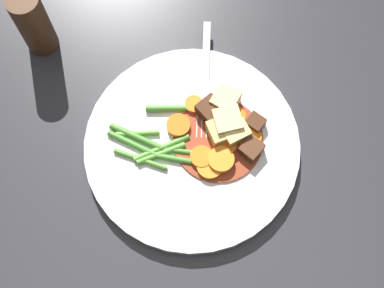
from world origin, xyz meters
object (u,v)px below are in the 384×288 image
at_px(potato_chunk_0, 225,101).
at_px(pepper_mill, 33,23).
at_px(carrot_slice_2, 226,145).
at_px(carrot_slice_6, 235,117).
at_px(carrot_slice_0, 249,137).
at_px(potato_chunk_1, 227,122).
at_px(potato_chunk_2, 236,136).
at_px(dinner_plate, 192,146).
at_px(carrot_slice_4, 221,160).
at_px(carrot_slice_3, 210,166).
at_px(meat_chunk_2, 210,110).
at_px(carrot_slice_1, 178,126).
at_px(potato_chunk_3, 219,132).
at_px(meat_chunk_1, 251,149).
at_px(carrot_slice_5, 194,105).
at_px(carrot_slice_7, 201,157).
at_px(meat_chunk_0, 255,123).
at_px(fork, 205,82).

xyz_separation_m(potato_chunk_0, pepper_mill, (-0.24, 0.15, 0.02)).
height_order(carrot_slice_2, carrot_slice_6, carrot_slice_6).
distance_m(carrot_slice_0, potato_chunk_1, 0.04).
height_order(carrot_slice_6, potato_chunk_2, potato_chunk_2).
bearing_deg(potato_chunk_0, dinner_plate, -138.04).
bearing_deg(potato_chunk_1, carrot_slice_4, -109.99).
relative_size(carrot_slice_3, potato_chunk_1, 1.00).
bearing_deg(potato_chunk_2, meat_chunk_2, 122.08).
height_order(carrot_slice_1, potato_chunk_3, potato_chunk_3).
bearing_deg(potato_chunk_2, potato_chunk_1, 112.15).
relative_size(meat_chunk_1, pepper_mill, 0.25).
bearing_deg(potato_chunk_0, pepper_mill, 147.91).
height_order(carrot_slice_1, meat_chunk_1, meat_chunk_1).
height_order(carrot_slice_0, potato_chunk_1, potato_chunk_1).
xyz_separation_m(carrot_slice_3, potato_chunk_3, (0.02, 0.04, 0.01)).
distance_m(carrot_slice_5, meat_chunk_1, 0.10).
distance_m(carrot_slice_6, potato_chunk_1, 0.02).
bearing_deg(carrot_slice_5, pepper_mill, 143.84).
xyz_separation_m(carrot_slice_7, potato_chunk_1, (0.04, 0.04, 0.01)).
bearing_deg(potato_chunk_3, meat_chunk_0, 6.91).
distance_m(carrot_slice_0, carrot_slice_6, 0.03).
distance_m(carrot_slice_2, potato_chunk_2, 0.02).
bearing_deg(potato_chunk_1, fork, 103.05).
height_order(carrot_slice_3, meat_chunk_0, meat_chunk_0).
distance_m(dinner_plate, potato_chunk_3, 0.04).
relative_size(carrot_slice_5, potato_chunk_1, 0.71).
bearing_deg(pepper_mill, carrot_slice_0, -37.85).
distance_m(carrot_slice_6, fork, 0.07).
distance_m(carrot_slice_5, carrot_slice_6, 0.06).
distance_m(carrot_slice_5, fork, 0.04).
xyz_separation_m(carrot_slice_1, potato_chunk_1, (0.06, -0.01, 0.01)).
xyz_separation_m(carrot_slice_3, carrot_slice_4, (0.02, 0.00, 0.00)).
bearing_deg(dinner_plate, carrot_slice_2, -14.21).
bearing_deg(carrot_slice_4, meat_chunk_1, 10.08).
distance_m(dinner_plate, carrot_slice_2, 0.05).
bearing_deg(potato_chunk_0, carrot_slice_5, 172.35).
bearing_deg(potato_chunk_0, fork, 117.52).
bearing_deg(carrot_slice_0, pepper_mill, 142.15).
bearing_deg(dinner_plate, carrot_slice_0, -3.91).
bearing_deg(potato_chunk_1, meat_chunk_2, 129.61).
bearing_deg(carrot_slice_2, potato_chunk_3, 109.63).
xyz_separation_m(carrot_slice_6, pepper_mill, (-0.24, 0.17, 0.03)).
relative_size(carrot_slice_4, meat_chunk_1, 1.27).
relative_size(potato_chunk_1, meat_chunk_2, 1.16).
bearing_deg(carrot_slice_4, carrot_slice_3, -162.55).
distance_m(dinner_plate, carrot_slice_5, 0.06).
bearing_deg(meat_chunk_1, carrot_slice_1, 150.37).
distance_m(potato_chunk_1, potato_chunk_2, 0.02).
bearing_deg(carrot_slice_5, potato_chunk_3, -62.43).
bearing_deg(fork, meat_chunk_0, -54.13).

